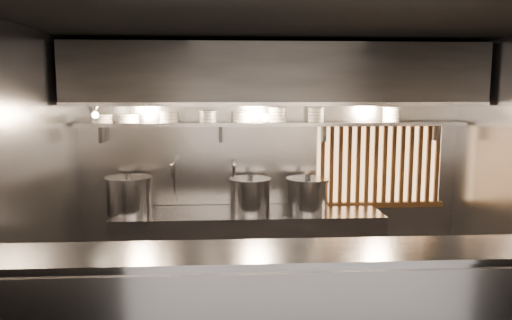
{
  "coord_description": "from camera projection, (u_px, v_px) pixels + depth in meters",
  "views": [
    {
      "loc": [
        -0.53,
        -4.36,
        2.26
      ],
      "look_at": [
        -0.24,
        0.55,
        1.57
      ],
      "focal_mm": 35.0,
      "sensor_mm": 36.0,
      "label": 1
    }
  ],
  "objects": [
    {
      "name": "bowl_stack_1",
      "position": [
        129.0,
        118.0,
        5.6
      ],
      "size": [
        0.24,
        0.24,
        0.09
      ],
      "color": "white",
      "rests_on": "bowl_shelf"
    },
    {
      "name": "bowl_stack_3",
      "position": [
        208.0,
        117.0,
        5.65
      ],
      "size": [
        0.2,
        0.2,
        0.13
      ],
      "color": "white",
      "rests_on": "bowl_shelf"
    },
    {
      "name": "bowl_stack_0",
      "position": [
        102.0,
        119.0,
        5.58
      ],
      "size": [
        0.24,
        0.24,
        0.09
      ],
      "color": "white",
      "rests_on": "bowl_shelf"
    },
    {
      "name": "stock_pot_mid",
      "position": [
        250.0,
        195.0,
        5.63
      ],
      "size": [
        0.59,
        0.59,
        0.42
      ],
      "rotation": [
        0.0,
        0.0,
        -0.29
      ],
      "color": "gray",
      "rests_on": "cooking_bench"
    },
    {
      "name": "bowl_stack_5",
      "position": [
        277.0,
        115.0,
        5.69
      ],
      "size": [
        0.22,
        0.22,
        0.17
      ],
      "color": "white",
      "rests_on": "bowl_shelf"
    },
    {
      "name": "wood_screen",
      "position": [
        380.0,
        164.0,
        5.98
      ],
      "size": [
        1.56,
        0.09,
        1.04
      ],
      "color": "#F9B670",
      "rests_on": "wall_back"
    },
    {
      "name": "stock_pot_left",
      "position": [
        129.0,
        195.0,
        5.55
      ],
      "size": [
        0.55,
        0.55,
        0.45
      ],
      "rotation": [
        0.0,
        0.0,
        0.06
      ],
      "color": "gray",
      "rests_on": "cooking_bench"
    },
    {
      "name": "wall_back",
      "position": [
        271.0,
        163.0,
        5.95
      ],
      "size": [
        4.5,
        0.0,
        4.5
      ],
      "primitive_type": "plane",
      "rotation": [
        1.57,
        0.0,
        0.0
      ],
      "color": "gray",
      "rests_on": "floor"
    },
    {
      "name": "heat_lamp",
      "position": [
        93.0,
        109.0,
        5.1
      ],
      "size": [
        0.25,
        0.35,
        0.2
      ],
      "color": "gray",
      "rests_on": "exhaust_hood"
    },
    {
      "name": "ceiling",
      "position": [
        288.0,
        27.0,
        4.27
      ],
      "size": [
        4.5,
        4.5,
        0.0
      ],
      "primitive_type": "plane",
      "rotation": [
        3.14,
        0.0,
        0.0
      ],
      "color": "black",
      "rests_on": "wall_back"
    },
    {
      "name": "cooking_bench",
      "position": [
        248.0,
        250.0,
        5.69
      ],
      "size": [
        3.0,
        0.7,
        0.9
      ],
      "primitive_type": "cube",
      "color": "gray",
      "rests_on": "floor"
    },
    {
      "name": "exhaust_hood",
      "position": [
        275.0,
        75.0,
        5.41
      ],
      "size": [
        4.4,
        0.81,
        0.65
      ],
      "color": "#2D2D30",
      "rests_on": "ceiling"
    },
    {
      "name": "bowl_shelf",
      "position": [
        273.0,
        124.0,
        5.7
      ],
      "size": [
        4.4,
        0.34,
        0.04
      ],
      "primitive_type": "cube",
      "color": "gray",
      "rests_on": "wall_back"
    },
    {
      "name": "bowl_stack_4",
      "position": [
        242.0,
        116.0,
        5.67
      ],
      "size": [
        0.24,
        0.24,
        0.13
      ],
      "color": "white",
      "rests_on": "bowl_shelf"
    },
    {
      "name": "bowl_stack_2",
      "position": [
        169.0,
        117.0,
        5.62
      ],
      "size": [
        0.22,
        0.22,
        0.13
      ],
      "color": "white",
      "rests_on": "bowl_shelf"
    },
    {
      "name": "bowl_stack_6",
      "position": [
        316.0,
        115.0,
        5.72
      ],
      "size": [
        0.2,
        0.2,
        0.17
      ],
      "color": "white",
      "rests_on": "bowl_shelf"
    },
    {
      "name": "pendant_bulb",
      "position": [
        265.0,
        117.0,
        5.57
      ],
      "size": [
        0.09,
        0.09,
        0.19
      ],
      "color": "#2D2D30",
      "rests_on": "exhaust_hood"
    },
    {
      "name": "wall_left",
      "position": [
        29.0,
        190.0,
        4.33
      ],
      "size": [
        0.0,
        3.0,
        3.0
      ],
      "primitive_type": "plane",
      "rotation": [
        1.57,
        0.0,
        1.57
      ],
      "color": "gray",
      "rests_on": "floor"
    },
    {
      "name": "bowl_stack_7",
      "position": [
        391.0,
        114.0,
        5.77
      ],
      "size": [
        0.21,
        0.21,
        0.17
      ],
      "color": "white",
      "rests_on": "bowl_shelf"
    },
    {
      "name": "stock_pot_right",
      "position": [
        308.0,
        194.0,
        5.65
      ],
      "size": [
        0.5,
        0.5,
        0.42
      ],
      "rotation": [
        0.0,
        0.0,
        0.03
      ],
      "color": "gray",
      "rests_on": "cooking_bench"
    },
    {
      "name": "faucet_left",
      "position": [
        173.0,
        174.0,
        5.76
      ],
      "size": [
        0.04,
        0.3,
        0.5
      ],
      "color": "silver",
      "rests_on": "wall_back"
    },
    {
      "name": "faucet_right",
      "position": [
        234.0,
        173.0,
        5.8
      ],
      "size": [
        0.04,
        0.3,
        0.5
      ],
      "color": "silver",
      "rests_on": "wall_back"
    }
  ]
}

